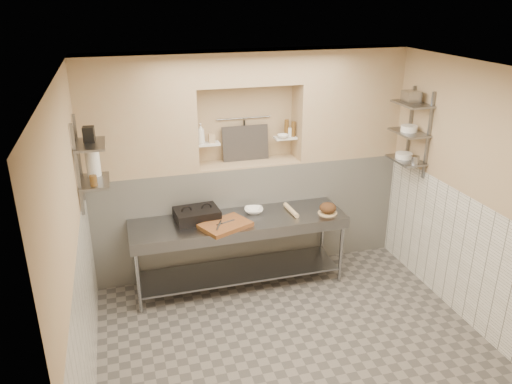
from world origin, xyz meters
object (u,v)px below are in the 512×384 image
object	(u,v)px
rolling_pin	(291,210)
bowl_alcove	(283,136)
jug_left	(93,162)
bread_loaf	(328,208)
panini_press	(197,215)
mixing_bowl	(254,210)
prep_table	(239,239)
cutting_board	(225,225)
bottle_soap	(201,134)

from	to	relation	value
rolling_pin	bowl_alcove	size ratio (longest dim) A/B	2.67
bowl_alcove	jug_left	xyz separation A→B (m)	(-2.29, -0.50, 0.03)
rolling_pin	bread_loaf	distance (m)	0.45
panini_press	mixing_bowl	size ratio (longest dim) A/B	2.34
prep_table	jug_left	world-z (taller)	jug_left
mixing_bowl	bowl_alcove	world-z (taller)	bowl_alcove
rolling_pin	cutting_board	bearing A→B (deg)	-167.81
mixing_bowl	bowl_alcove	xyz separation A→B (m)	(0.49, 0.38, 0.81)
prep_table	cutting_board	xyz separation A→B (m)	(-0.20, -0.16, 0.28)
panini_press	rolling_pin	size ratio (longest dim) A/B	1.43
cutting_board	bowl_alcove	size ratio (longest dim) A/B	3.87
bottle_soap	prep_table	bearing A→B (deg)	-59.49
rolling_pin	prep_table	bearing A→B (deg)	-177.79
prep_table	bottle_soap	size ratio (longest dim) A/B	10.29
mixing_bowl	bottle_soap	xyz separation A→B (m)	(-0.55, 0.41, 0.91)
prep_table	cutting_board	size ratio (longest dim) A/B	4.73
rolling_pin	bottle_soap	size ratio (longest dim) A/B	1.50
panini_press	bottle_soap	world-z (taller)	bottle_soap
bread_loaf	bottle_soap	size ratio (longest dim) A/B	0.82
rolling_pin	bowl_alcove	world-z (taller)	bowl_alcove
cutting_board	bowl_alcove	xyz separation A→B (m)	(0.92, 0.69, 0.81)
cutting_board	jug_left	world-z (taller)	jug_left
bottle_soap	jug_left	distance (m)	1.36
panini_press	bread_loaf	bearing A→B (deg)	-13.85
bread_loaf	jug_left	size ratio (longest dim) A/B	0.70
panini_press	bowl_alcove	world-z (taller)	bowl_alcove
panini_press	prep_table	bearing A→B (deg)	-18.98
bottle_soap	jug_left	bearing A→B (deg)	-157.07
rolling_pin	bread_loaf	xyz separation A→B (m)	(0.42, -0.15, 0.05)
mixing_bowl	bottle_soap	world-z (taller)	bottle_soap
prep_table	cutting_board	distance (m)	0.38
cutting_board	mixing_bowl	world-z (taller)	mixing_bowl
prep_table	rolling_pin	world-z (taller)	rolling_pin
prep_table	panini_press	bearing A→B (deg)	165.83
jug_left	prep_table	bearing A→B (deg)	-0.85
panini_press	bottle_soap	bearing A→B (deg)	64.72
bread_loaf	bowl_alcove	distance (m)	1.07
prep_table	rolling_pin	bearing A→B (deg)	2.21
mixing_bowl	rolling_pin	distance (m)	0.46
prep_table	jug_left	size ratio (longest dim) A/B	8.82
rolling_pin	mixing_bowl	bearing A→B (deg)	165.14
cutting_board	bottle_soap	bearing A→B (deg)	99.81
rolling_pin	bowl_alcove	distance (m)	0.95
bowl_alcove	jug_left	bearing A→B (deg)	-167.70
bowl_alcove	cutting_board	bearing A→B (deg)	-143.26
rolling_pin	jug_left	world-z (taller)	jug_left
rolling_pin	jug_left	distance (m)	2.40
prep_table	cutting_board	world-z (taller)	cutting_board
cutting_board	panini_press	bearing A→B (deg)	134.89
prep_table	bread_loaf	bearing A→B (deg)	-6.70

